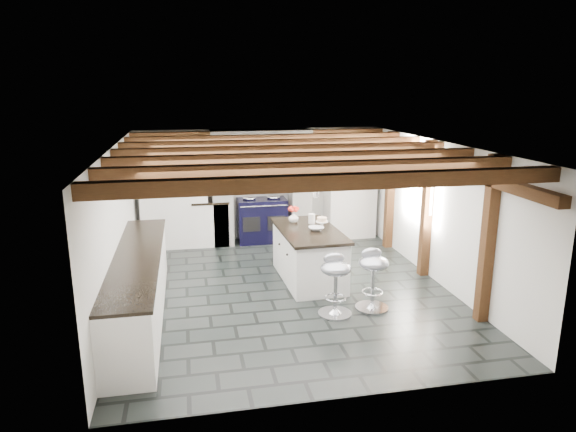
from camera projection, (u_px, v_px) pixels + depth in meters
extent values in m
plane|color=black|center=(287.00, 289.00, 8.17)|extent=(6.00, 6.00, 0.00)
plane|color=white|center=(259.00, 184.00, 10.74)|extent=(5.00, 0.00, 5.00)
plane|color=white|center=(117.00, 228.00, 7.42)|extent=(0.00, 6.00, 6.00)
plane|color=white|center=(437.00, 212.00, 8.36)|extent=(0.00, 6.00, 6.00)
plane|color=white|center=(287.00, 145.00, 7.60)|extent=(6.00, 6.00, 0.00)
cube|color=white|center=(222.00, 198.00, 10.35)|extent=(0.40, 0.60, 1.90)
cube|color=white|center=(299.00, 195.00, 10.66)|extent=(0.40, 0.60, 1.90)
cube|color=#512E17|center=(261.00, 145.00, 10.25)|extent=(2.10, 0.65, 0.18)
cube|color=white|center=(261.00, 138.00, 10.21)|extent=(2.00, 0.60, 0.31)
cube|color=black|center=(263.00, 144.00, 9.93)|extent=(1.00, 0.03, 0.22)
cube|color=silver|center=(263.00, 144.00, 9.91)|extent=(0.90, 0.01, 0.14)
cube|color=white|center=(174.00, 197.00, 10.16)|extent=(1.30, 0.58, 2.00)
cube|color=white|center=(350.00, 190.00, 10.85)|extent=(1.00, 0.58, 2.00)
cube|color=white|center=(139.00, 288.00, 7.08)|extent=(0.60, 3.80, 0.88)
cube|color=black|center=(137.00, 256.00, 6.96)|extent=(0.64, 3.80, 0.04)
cube|color=white|center=(211.00, 223.00, 10.43)|extent=(0.70, 0.60, 0.88)
cube|color=black|center=(210.00, 201.00, 10.32)|extent=(0.74, 0.64, 0.04)
cube|color=#512E17|center=(436.00, 163.00, 8.15)|extent=(0.15, 5.80, 0.14)
plane|color=white|center=(421.00, 181.00, 8.83)|extent=(0.00, 0.90, 0.90)
cube|color=#512E17|center=(336.00, 182.00, 5.16)|extent=(5.00, 0.16, 0.16)
cube|color=#512E17|center=(315.00, 169.00, 5.98)|extent=(5.00, 0.16, 0.16)
cube|color=#512E17|center=(299.00, 158.00, 6.80)|extent=(5.00, 0.16, 0.16)
cube|color=#512E17|center=(287.00, 151.00, 7.63)|extent=(5.00, 0.16, 0.16)
cube|color=#512E17|center=(277.00, 144.00, 8.45)|extent=(5.00, 0.16, 0.16)
cube|color=#512E17|center=(268.00, 139.00, 9.27)|extent=(5.00, 0.16, 0.16)
cube|color=#512E17|center=(261.00, 135.00, 10.10)|extent=(5.00, 0.16, 0.16)
cube|color=#512E17|center=(488.00, 240.00, 6.83)|extent=(0.15, 0.15, 2.30)
cube|color=#512E17|center=(427.00, 209.00, 8.54)|extent=(0.15, 0.15, 2.30)
cube|color=#512E17|center=(390.00, 191.00, 10.06)|extent=(0.15, 0.15, 2.30)
cylinder|color=black|center=(317.00, 169.00, 7.73)|extent=(0.01, 0.01, 0.56)
cylinder|color=white|center=(316.00, 190.00, 7.82)|extent=(0.09, 0.09, 0.22)
cylinder|color=black|center=(315.00, 166.00, 8.03)|extent=(0.01, 0.01, 0.56)
cylinder|color=white|center=(315.00, 186.00, 8.11)|extent=(0.09, 0.09, 0.22)
cylinder|color=black|center=(313.00, 163.00, 8.32)|extent=(0.01, 0.01, 0.56)
cylinder|color=white|center=(313.00, 183.00, 8.40)|extent=(0.09, 0.09, 0.22)
cube|color=black|center=(262.00, 220.00, 10.61)|extent=(1.00, 0.60, 0.90)
ellipsoid|color=silver|center=(249.00, 198.00, 10.44)|extent=(0.28, 0.28, 0.11)
ellipsoid|color=silver|center=(274.00, 197.00, 10.54)|extent=(0.28, 0.28, 0.11)
cylinder|color=silver|center=(264.00, 206.00, 10.21)|extent=(0.95, 0.03, 0.03)
cube|color=black|center=(252.00, 224.00, 10.28)|extent=(0.35, 0.02, 0.30)
cube|color=black|center=(276.00, 223.00, 10.37)|extent=(0.35, 0.02, 0.30)
cube|color=white|center=(309.00, 256.00, 8.48)|extent=(0.91, 1.73, 0.83)
cube|color=black|center=(309.00, 231.00, 8.37)|extent=(0.99, 1.80, 0.05)
imported|color=white|center=(294.00, 217.00, 8.76)|extent=(0.18, 0.18, 0.18)
ellipsoid|color=red|center=(294.00, 209.00, 8.72)|extent=(0.19, 0.19, 0.11)
cylinder|color=white|center=(312.00, 219.00, 8.69)|extent=(0.11, 0.11, 0.17)
imported|color=white|center=(316.00, 229.00, 8.29)|extent=(0.25, 0.25, 0.06)
cylinder|color=white|center=(322.00, 225.00, 8.45)|extent=(0.05, 0.05, 0.09)
cylinder|color=white|center=(322.00, 222.00, 8.44)|extent=(0.21, 0.21, 0.01)
cylinder|color=beige|center=(322.00, 219.00, 8.43)|extent=(0.16, 0.16, 0.07)
cylinder|color=silver|center=(372.00, 308.00, 7.45)|extent=(0.48, 0.48, 0.03)
cone|color=silver|center=(372.00, 305.00, 7.44)|extent=(0.22, 0.22, 0.09)
cylinder|color=silver|center=(373.00, 285.00, 7.37)|extent=(0.05, 0.05, 0.60)
torus|color=silver|center=(372.00, 292.00, 7.39)|extent=(0.31, 0.31, 0.02)
ellipsoid|color=#90939D|center=(374.00, 263.00, 7.28)|extent=(0.45, 0.45, 0.20)
ellipsoid|color=#90939D|center=(371.00, 253.00, 7.36)|extent=(0.31, 0.13, 0.17)
cylinder|color=silver|center=(335.00, 314.00, 7.26)|extent=(0.48, 0.48, 0.03)
cone|color=silver|center=(335.00, 310.00, 7.25)|extent=(0.22, 0.22, 0.09)
cylinder|color=silver|center=(335.00, 291.00, 7.18)|extent=(0.05, 0.05, 0.60)
torus|color=silver|center=(335.00, 298.00, 7.20)|extent=(0.30, 0.30, 0.02)
ellipsoid|color=#90939D|center=(336.00, 268.00, 7.09)|extent=(0.44, 0.44, 0.20)
ellipsoid|color=#90939D|center=(334.00, 258.00, 7.17)|extent=(0.31, 0.13, 0.17)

